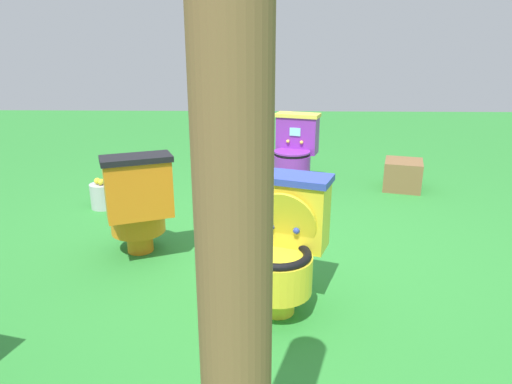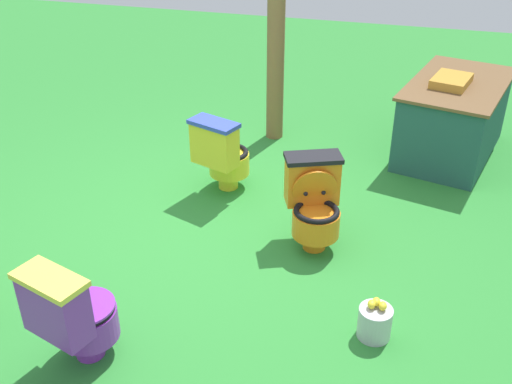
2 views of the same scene
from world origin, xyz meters
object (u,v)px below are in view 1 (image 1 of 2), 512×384
(toilet_yellow, at_px, (283,243))
(toilet_purple, at_px, (294,150))
(toilet_orange, at_px, (138,204))
(wooden_post, at_px, (235,278))
(lemon_bucket, at_px, (103,195))
(small_crate, at_px, (403,175))

(toilet_yellow, relative_size, toilet_purple, 1.00)
(toilet_yellow, xyz_separation_m, toilet_orange, (0.61, 0.95, 0.00))
(toilet_orange, height_order, wooden_post, wooden_post)
(toilet_orange, height_order, toilet_purple, same)
(toilet_orange, bearing_deg, toilet_yellow, -55.18)
(toilet_purple, bearing_deg, toilet_orange, 73.48)
(lemon_bucket, bearing_deg, toilet_orange, -147.90)
(toilet_orange, distance_m, toilet_purple, 2.00)
(small_crate, bearing_deg, wooden_post, 157.50)
(small_crate, height_order, lemon_bucket, small_crate)
(toilet_yellow, xyz_separation_m, lemon_bucket, (1.55, 1.54, -0.26))
(wooden_post, xyz_separation_m, lemon_bucket, (2.82, 1.38, -0.74))
(lemon_bucket, bearing_deg, small_crate, -77.37)
(toilet_yellow, height_order, toilet_purple, same)
(toilet_yellow, height_order, lemon_bucket, toilet_yellow)
(wooden_post, bearing_deg, toilet_purple, -5.59)
(toilet_purple, relative_size, small_crate, 1.88)
(toilet_orange, bearing_deg, lemon_bucket, 99.43)
(toilet_yellow, bearing_deg, toilet_orange, -12.61)
(toilet_orange, bearing_deg, toilet_purple, 32.90)
(toilet_yellow, distance_m, toilet_purple, 2.26)
(toilet_yellow, distance_m, small_crate, 2.53)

